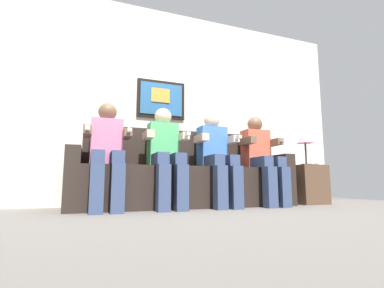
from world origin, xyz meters
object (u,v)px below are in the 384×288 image
at_px(couch, 187,179).
at_px(person_left_center, 165,152).
at_px(table_lamp, 305,139).
at_px(person_leftmost, 107,149).
at_px(person_rightmost, 261,155).
at_px(spare_remote_on_table, 316,164).
at_px(person_right_center, 216,153).
at_px(side_table_right, 307,184).

bearing_deg(couch, person_left_center, -150.80).
bearing_deg(person_left_center, table_lamp, 2.05).
xyz_separation_m(person_leftmost, person_rightmost, (1.81, 0.00, -0.00)).
relative_size(couch, person_leftmost, 2.31).
distance_m(person_rightmost, spare_remote_on_table, 0.82).
bearing_deg(table_lamp, person_right_center, -177.03).
bearing_deg(person_right_center, table_lamp, 2.97).
bearing_deg(side_table_right, person_leftmost, -178.61).
bearing_deg(side_table_right, spare_remote_on_table, -42.46).
distance_m(couch, side_table_right, 1.64).
bearing_deg(person_rightmost, couch, 169.47).
bearing_deg(couch, table_lamp, -3.41).
relative_size(side_table_right, spare_remote_on_table, 3.85).
bearing_deg(person_left_center, spare_remote_on_table, -0.63).
distance_m(person_leftmost, person_left_center, 0.61).
bearing_deg(spare_remote_on_table, person_left_center, 179.37).
bearing_deg(side_table_right, table_lamp, 23.11).
distance_m(person_left_center, spare_remote_on_table, 2.03).
xyz_separation_m(person_left_center, person_rightmost, (1.21, 0.00, 0.00)).
relative_size(person_leftmost, spare_remote_on_table, 8.54).
xyz_separation_m(person_left_center, person_right_center, (0.60, 0.00, 0.00)).
height_order(side_table_right, spare_remote_on_table, spare_remote_on_table).
distance_m(couch, person_rightmost, 0.97).
bearing_deg(table_lamp, person_left_center, -177.95).
bearing_deg(person_rightmost, side_table_right, 4.81).
xyz_separation_m(person_rightmost, table_lamp, (0.75, 0.07, 0.25)).
xyz_separation_m(couch, person_rightmost, (0.91, -0.17, 0.29)).
distance_m(person_rightmost, table_lamp, 0.79).
distance_m(person_left_center, person_rightmost, 1.21).
height_order(table_lamp, spare_remote_on_table, table_lamp).
bearing_deg(person_left_center, side_table_right, 1.81).
bearing_deg(table_lamp, side_table_right, -156.89).
relative_size(person_right_center, person_rightmost, 1.00).
xyz_separation_m(couch, table_lamp, (1.65, -0.10, 0.55)).
bearing_deg(person_rightmost, spare_remote_on_table, -1.56).
height_order(person_leftmost, person_right_center, same).
xyz_separation_m(table_lamp, spare_remote_on_table, (0.07, -0.09, -0.35)).
height_order(person_right_center, table_lamp, person_right_center).
height_order(couch, person_right_center, person_right_center).
bearing_deg(side_table_right, person_left_center, -178.19).
bearing_deg(person_leftmost, table_lamp, 1.58).
height_order(couch, person_leftmost, person_leftmost).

